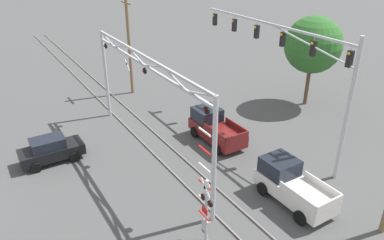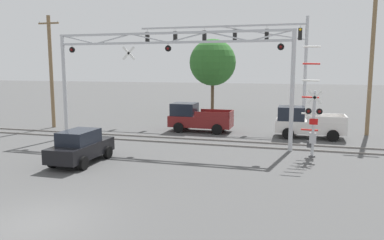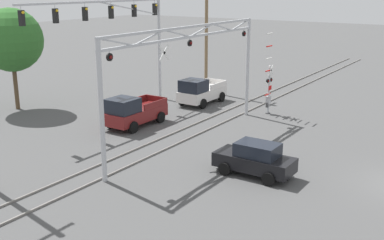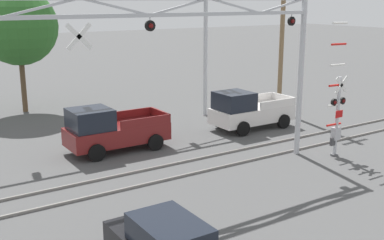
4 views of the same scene
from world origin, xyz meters
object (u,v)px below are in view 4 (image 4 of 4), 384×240
Objects in this scene: pickup_truck_lead at (111,130)px; background_tree_beyond_span at (18,27)px; crossing_gantry at (150,55)px; pickup_truck_following at (248,111)px; crossing_signal_mast at (337,114)px; traffic_signal_span at (144,9)px; utility_pole_right at (283,21)px.

background_tree_beyond_span is at bearing 96.47° from pickup_truck_lead.
pickup_truck_following is at bearing 28.78° from crossing_gantry.
traffic_signal_span is (-4.39, 9.77, 4.41)m from crossing_signal_mast.
pickup_truck_lead is (-8.13, 6.17, -0.94)m from crossing_signal_mast.
background_tree_beyond_span is at bearing 146.53° from utility_pole_right.
pickup_truck_lead is 7.89m from pickup_truck_following.
background_tree_beyond_span is (-13.37, 8.84, -0.34)m from utility_pole_right.
crossing_gantry is 10.38m from pickup_truck_following.
traffic_signal_span is at bearing 63.55° from crossing_gantry.
crossing_gantry is 3.24× the size of pickup_truck_lead.
utility_pole_right is (12.17, 1.77, 4.61)m from pickup_truck_lead.
pickup_truck_lead is at bearing 177.49° from pickup_truck_following.
background_tree_beyond_span is at bearing 125.22° from traffic_signal_span.
crossing_signal_mast is at bearing -116.99° from utility_pole_right.
pickup_truck_lead is at bearing -83.53° from background_tree_beyond_span.
background_tree_beyond_span is (-4.95, 7.01, -1.08)m from traffic_signal_span.
pickup_truck_lead is 0.61× the size of background_tree_beyond_span.
traffic_signal_span is 7.84m from pickup_truck_following.
pickup_truck_lead is (-3.74, -3.60, -5.35)m from traffic_signal_span.
background_tree_beyond_span reaches higher than crossing_gantry.
traffic_signal_span is at bearing -54.78° from background_tree_beyond_span.
pickup_truck_following is at bearing 92.38° from crossing_signal_mast.
traffic_signal_span is at bearing 114.17° from crossing_signal_mast.
pickup_truck_following is 0.42× the size of utility_pole_right.
traffic_signal_span reaches higher than pickup_truck_lead.
crossing_signal_mast is 19.49m from background_tree_beyond_span.
crossing_signal_mast is at bearing -60.92° from background_tree_beyond_span.
crossing_signal_mast is 0.78× the size of background_tree_beyond_span.
crossing_gantry is at bearing -151.22° from pickup_truck_following.
pickup_truck_lead is 1.02× the size of pickup_truck_following.
crossing_gantry is at bearing -96.00° from pickup_truck_lead.
utility_pole_right is (12.69, 6.73, 0.66)m from crossing_gantry.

